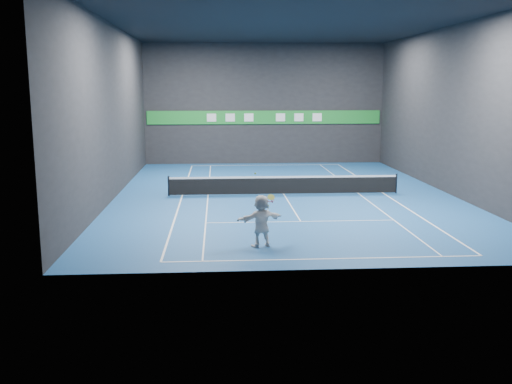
{
  "coord_description": "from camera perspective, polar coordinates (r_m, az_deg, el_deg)",
  "views": [
    {
      "loc": [
        -3.54,
        -30.25,
        5.71
      ],
      "look_at": [
        -2.01,
        -7.35,
        1.5
      ],
      "focal_mm": 40.0,
      "sensor_mm": 36.0,
      "label": 1
    }
  ],
  "objects": [
    {
      "name": "player",
      "position": [
        20.66,
        0.53,
        -2.9
      ],
      "size": [
        1.86,
        1.19,
        1.92
      ],
      "primitive_type": "imported",
      "rotation": [
        0.0,
        0.0,
        3.53
      ],
      "color": "white",
      "rests_on": "ground"
    },
    {
      "name": "sideline_singles_right",
      "position": [
        31.72,
        10.2,
        -0.14
      ],
      "size": [
        0.06,
        23.78,
        0.01
      ],
      "primitive_type": "cube",
      "color": "white",
      "rests_on": "ground"
    },
    {
      "name": "tennis_racket",
      "position": [
        20.58,
        1.38,
        -0.86
      ],
      "size": [
        0.44,
        0.42,
        0.58
      ],
      "color": "red",
      "rests_on": "player"
    },
    {
      "name": "service_line_far",
      "position": [
        37.26,
        1.67,
        1.58
      ],
      "size": [
        8.23,
        0.06,
        0.01
      ],
      "primitive_type": "cube",
      "color": "white",
      "rests_on": "ground"
    },
    {
      "name": "sideline_doubles_left",
      "position": [
        30.84,
        -7.38,
        -0.36
      ],
      "size": [
        0.08,
        23.78,
        0.01
      ],
      "primitive_type": "cube",
      "color": "white",
      "rests_on": "ground"
    },
    {
      "name": "wall_right",
      "position": [
        32.77,
        18.86,
        7.73
      ],
      "size": [
        0.1,
        26.0,
        9.0
      ],
      "primitive_type": "cube",
      "color": "black",
      "rests_on": "ground"
    },
    {
      "name": "ground",
      "position": [
        30.99,
        2.8,
        -0.24
      ],
      "size": [
        26.0,
        26.0,
        0.0
      ],
      "primitive_type": "plane",
      "color": "navy",
      "rests_on": "ground"
    },
    {
      "name": "baseline_far",
      "position": [
        42.67,
        0.97,
        2.7
      ],
      "size": [
        10.98,
        0.08,
        0.01
      ],
      "primitive_type": "cube",
      "color": "white",
      "rests_on": "ground"
    },
    {
      "name": "center_service_line",
      "position": [
        30.99,
        2.8,
        -0.23
      ],
      "size": [
        0.06,
        12.8,
        0.01
      ],
      "primitive_type": "cube",
      "color": "white",
      "rests_on": "ground"
    },
    {
      "name": "tennis_net",
      "position": [
        30.89,
        2.81,
        0.75
      ],
      "size": [
        12.5,
        0.1,
        1.07
      ],
      "color": "black",
      "rests_on": "ground"
    },
    {
      "name": "wall_front",
      "position": [
        17.65,
        7.81,
        6.37
      ],
      "size": [
        18.0,
        0.1,
        9.0
      ],
      "primitive_type": "cube",
      "color": "black",
      "rests_on": "ground"
    },
    {
      "name": "ceiling",
      "position": [
        30.63,
        2.96,
        16.55
      ],
      "size": [
        26.0,
        26.0,
        0.0
      ],
      "primitive_type": "plane",
      "color": "black",
      "rests_on": "ground"
    },
    {
      "name": "baseline_near",
      "position": [
        19.55,
        6.83,
        -6.65
      ],
      "size": [
        10.98,
        0.08,
        0.01
      ],
      "primitive_type": "cube",
      "color": "white",
      "rests_on": "ground"
    },
    {
      "name": "service_line_near",
      "position": [
        24.78,
        4.5,
        -2.96
      ],
      "size": [
        8.23,
        0.06,
        0.01
      ],
      "primitive_type": "cube",
      "color": "white",
      "rests_on": "ground"
    },
    {
      "name": "wall_left",
      "position": [
        30.76,
        -14.18,
        7.83
      ],
      "size": [
        0.1,
        26.0,
        9.0
      ],
      "primitive_type": "cube",
      "color": "black",
      "rests_on": "ground"
    },
    {
      "name": "sponsor_banner",
      "position": [
        43.39,
        0.87,
        7.47
      ],
      "size": [
        17.64,
        0.11,
        1.0
      ],
      "color": "#1E892E",
      "rests_on": "wall_back"
    },
    {
      "name": "tennis_ball",
      "position": [
        20.36,
        -0.07,
        1.87
      ],
      "size": [
        0.07,
        0.07,
        0.07
      ],
      "primitive_type": "sphere",
      "color": "yellow",
      "rests_on": "player"
    },
    {
      "name": "sideline_doubles_right",
      "position": [
        32.08,
        12.59,
        -0.11
      ],
      "size": [
        0.08,
        23.78,
        0.01
      ],
      "primitive_type": "cube",
      "color": "white",
      "rests_on": "ground"
    },
    {
      "name": "wall_back",
      "position": [
        43.41,
        0.86,
        8.79
      ],
      "size": [
        18.0,
        0.1,
        9.0
      ],
      "primitive_type": "cube",
      "color": "black",
      "rests_on": "ground"
    },
    {
      "name": "sideline_singles_left",
      "position": [
        30.79,
        -4.82,
        -0.33
      ],
      "size": [
        0.06,
        23.78,
        0.01
      ],
      "primitive_type": "cube",
      "color": "white",
      "rests_on": "ground"
    }
  ]
}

